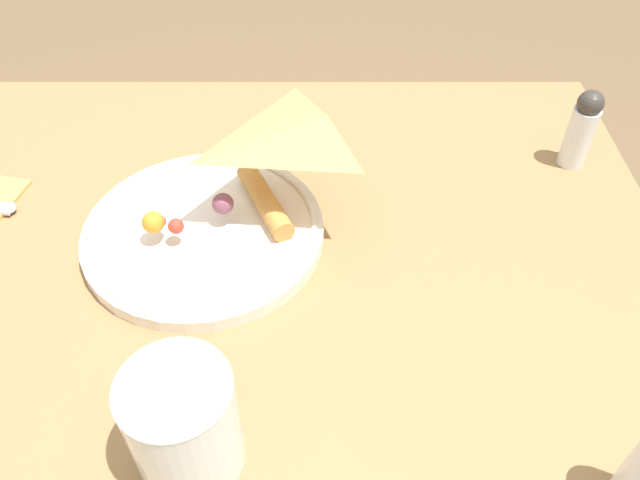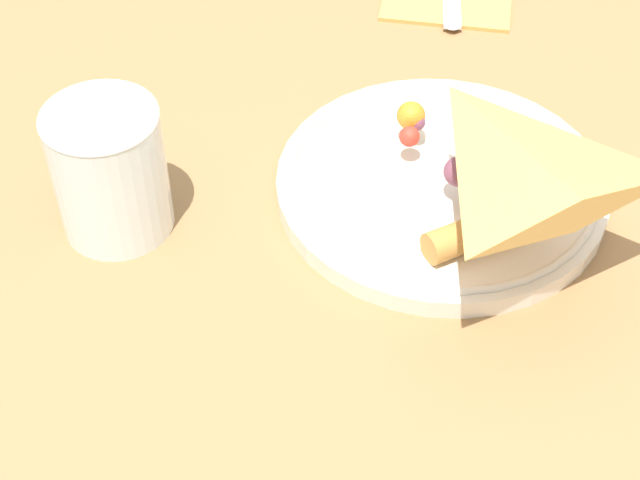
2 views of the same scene
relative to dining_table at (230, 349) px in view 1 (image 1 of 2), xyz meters
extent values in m
cube|color=olive|center=(0.00, 0.00, 0.10)|extent=(0.95, 0.76, 0.03)
cube|color=#4C3823|center=(-0.43, 0.33, -0.26)|extent=(0.06, 0.06, 0.69)
cube|color=#4C3823|center=(0.43, 0.33, -0.26)|extent=(0.06, 0.06, 0.69)
cylinder|color=silver|center=(-0.02, 0.06, 0.12)|extent=(0.26, 0.26, 0.02)
torus|color=silver|center=(-0.02, 0.06, 0.13)|extent=(0.24, 0.24, 0.01)
pyramid|color=#DBA351|center=(-0.03, 0.06, 0.14)|extent=(0.19, 0.17, 0.02)
cylinder|color=#C68942|center=(0.04, 0.09, 0.14)|extent=(0.07, 0.11, 0.02)
sphere|color=#7A4256|center=(0.00, 0.07, 0.16)|extent=(0.02, 0.02, 0.02)
sphere|color=red|center=(-0.04, 0.04, 0.16)|extent=(0.02, 0.02, 0.02)
sphere|color=#7A4256|center=(-0.06, 0.05, 0.16)|extent=(0.01, 0.01, 0.01)
sphere|color=orange|center=(-0.07, 0.04, 0.16)|extent=(0.02, 0.02, 0.02)
cylinder|color=white|center=(0.00, -0.18, 0.17)|extent=(0.08, 0.08, 0.10)
cylinder|color=#B27F42|center=(0.00, -0.18, 0.15)|extent=(0.07, 0.07, 0.07)
torus|color=white|center=(0.00, -0.18, 0.22)|extent=(0.08, 0.08, 0.00)
ellipsoid|color=silver|center=(-0.25, 0.10, 0.12)|extent=(0.02, 0.02, 0.00)
cylinder|color=silver|center=(0.41, 0.19, 0.15)|extent=(0.03, 0.03, 0.08)
sphere|color=#38332D|center=(0.41, 0.19, 0.20)|extent=(0.03, 0.03, 0.03)
camera|label=1|loc=(0.10, -0.41, 0.59)|focal=35.00mm
camera|label=2|loc=(0.54, -0.05, 0.64)|focal=55.00mm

